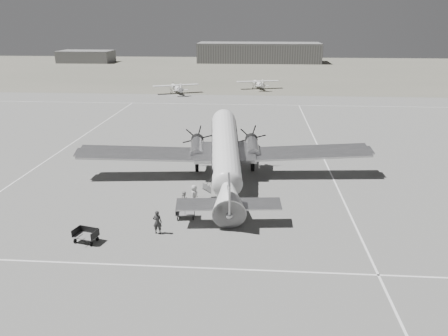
% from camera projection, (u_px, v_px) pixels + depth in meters
% --- Properties ---
extents(ground, '(260.00, 260.00, 0.00)m').
position_uv_depth(ground, '(206.00, 185.00, 40.10)').
color(ground, slate).
rests_on(ground, ground).
extents(taxi_line_near, '(60.00, 0.15, 0.01)m').
position_uv_depth(taxi_line_near, '(180.00, 267.00, 26.90)').
color(taxi_line_near, silver).
rests_on(taxi_line_near, ground).
extents(taxi_line_right, '(0.15, 80.00, 0.01)m').
position_uv_depth(taxi_line_right, '(338.00, 189.00, 39.26)').
color(taxi_line_right, silver).
rests_on(taxi_line_right, ground).
extents(taxi_line_left, '(0.15, 60.00, 0.01)m').
position_uv_depth(taxi_line_left, '(62.00, 150.00, 50.79)').
color(taxi_line_left, silver).
rests_on(taxi_line_left, ground).
extents(taxi_line_horizon, '(90.00, 0.15, 0.01)m').
position_uv_depth(taxi_line_horizon, '(231.00, 104.00, 77.83)').
color(taxi_line_horizon, silver).
rests_on(taxi_line_horizon, ground).
extents(grass_infield, '(260.00, 90.00, 0.01)m').
position_uv_depth(grass_infield, '(242.00, 70.00, 129.71)').
color(grass_infield, '#636053').
rests_on(grass_infield, ground).
extents(hangar_main, '(42.00, 14.00, 6.60)m').
position_uv_depth(hangar_main, '(259.00, 52.00, 151.87)').
color(hangar_main, slate).
rests_on(hangar_main, ground).
extents(shed_secondary, '(18.00, 10.00, 4.00)m').
position_uv_depth(shed_secondary, '(86.00, 56.00, 151.77)').
color(shed_secondary, '#616161').
rests_on(shed_secondary, ground).
extents(dc3_airliner, '(30.17, 22.37, 5.41)m').
position_uv_depth(dc3_airliner, '(226.00, 156.00, 39.68)').
color(dc3_airliner, '#B7B7B9').
rests_on(dc3_airliner, ground).
extents(light_plane_left, '(11.81, 10.88, 1.97)m').
position_uv_depth(light_plane_left, '(177.00, 89.00, 88.72)').
color(light_plane_left, silver).
rests_on(light_plane_left, ground).
extents(light_plane_right, '(11.00, 9.72, 1.95)m').
position_uv_depth(light_plane_right, '(258.00, 84.00, 94.50)').
color(light_plane_right, silver).
rests_on(light_plane_right, ground).
extents(baggage_cart_near, '(1.68, 1.29, 0.88)m').
position_uv_depth(baggage_cart_near, '(185.00, 213.00, 33.36)').
color(baggage_cart_near, '#616161').
rests_on(baggage_cart_near, ground).
extents(baggage_cart_far, '(1.91, 1.56, 0.94)m').
position_uv_depth(baggage_cart_far, '(86.00, 236.00, 29.80)').
color(baggage_cart_far, '#616161').
rests_on(baggage_cart_far, ground).
extents(ground_crew, '(0.64, 0.42, 1.76)m').
position_uv_depth(ground_crew, '(157.00, 222.00, 30.86)').
color(ground_crew, '#282828').
rests_on(ground_crew, ground).
extents(ramp_agent, '(0.79, 0.87, 1.48)m').
position_uv_depth(ramp_agent, '(185.00, 200.00, 35.04)').
color(ramp_agent, '#ACACAA').
rests_on(ramp_agent, ground).
extents(passenger, '(0.78, 0.97, 1.72)m').
position_uv_depth(passenger, '(194.00, 195.00, 35.64)').
color(passenger, '#B7B7B5').
rests_on(passenger, ground).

